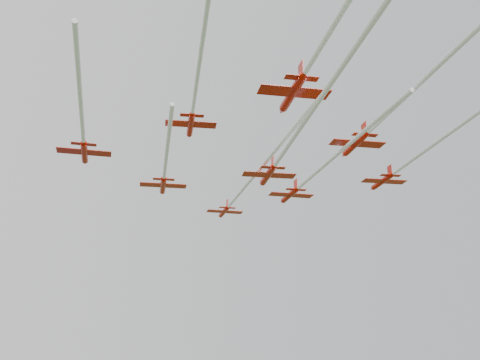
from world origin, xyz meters
TOP-DOWN VIEW (x-y plane):
  - jet_lead at (2.05, 3.78)m, footprint 27.51×64.34m
  - jet_row2_left at (-15.11, 4.69)m, footprint 20.49×39.80m
  - jet_row2_right at (8.04, -9.44)m, footprint 22.68×51.15m
  - jet_row3_left at (-32.56, -1.00)m, footprint 19.09×44.03m
  - jet_row3_mid at (-7.82, -22.14)m, footprint 28.96×56.79m
  - jet_row3_right at (12.13, -29.81)m, footprint 24.76×48.70m
  - jet_row4_left at (-26.01, -25.31)m, footprint 25.71×48.62m
  - jet_row4_right at (-1.50, -37.30)m, footprint 26.45×54.11m
  - jet_trail_solo at (-20.41, -44.83)m, footprint 29.52×60.61m

SIDE VIEW (x-z plane):
  - jet_row3_right at x=12.13m, z-range 52.13..54.54m
  - jet_row3_mid at x=-7.82m, z-range 52.16..54.99m
  - jet_row2_right at x=8.04m, z-range 53.28..56.02m
  - jet_lead at x=2.05m, z-range 53.43..55.92m
  - jet_row2_left at x=-15.11m, z-range 53.66..56.39m
  - jet_row4_right at x=-1.50m, z-range 54.36..57.02m
  - jet_row3_left at x=-32.56m, z-range 55.44..58.20m
  - jet_row4_left at x=-26.01m, z-range 55.72..58.05m
  - jet_trail_solo at x=-20.41m, z-range 55.65..58.58m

